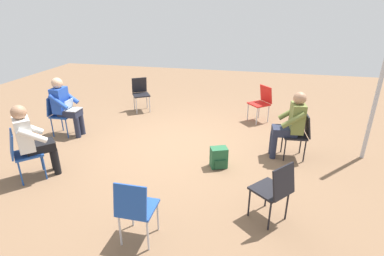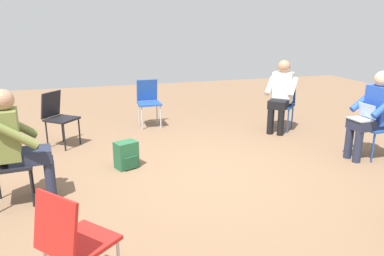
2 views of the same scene
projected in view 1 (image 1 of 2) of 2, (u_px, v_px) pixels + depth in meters
ground_plane at (179, 145)px, 5.97m from camera, size 14.62×14.62×0.00m
chair_northwest at (141, 92)px, 7.75m from camera, size 0.56×0.58×0.85m
chair_northeast at (261, 101)px, 7.03m from camera, size 0.59×0.58×0.85m
chair_south at (135, 207)px, 3.39m from camera, size 0.40×0.44×0.85m
chair_east at (299, 132)px, 5.33m from camera, size 0.47×0.43×0.85m
chair_southwest at (22, 151)px, 4.66m from camera, size 0.58×0.58×0.85m
chair_west at (59, 112)px, 6.31m from camera, size 0.44×0.41×0.85m
chair_southeast at (275, 188)px, 3.73m from camera, size 0.59×0.58×0.85m
person_with_laptop at (65, 104)px, 6.20m from camera, size 0.53×0.50×1.24m
person_in_olive at (291, 122)px, 5.28m from camera, size 0.54×0.52×1.24m
person_in_white at (32, 137)px, 4.66m from camera, size 0.63×0.63×1.24m
backpack_near_laptop_user at (219, 158)px, 5.15m from camera, size 0.33×0.31×0.36m
tent_pole_far at (378, 92)px, 5.03m from camera, size 0.07×0.07×2.48m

